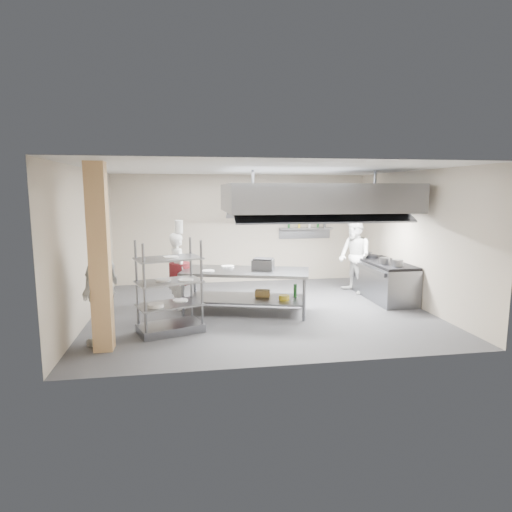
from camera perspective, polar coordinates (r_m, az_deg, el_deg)
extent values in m
plane|color=#38383A|center=(9.34, 0.59, -7.19)|extent=(7.00, 7.00, 0.00)
plane|color=silver|center=(8.99, 0.62, 11.52)|extent=(7.00, 7.00, 0.00)
plane|color=#B3A48E|center=(12.00, -1.85, 3.63)|extent=(7.00, 0.00, 7.00)
plane|color=#B3A48E|center=(9.13, -21.60, 1.44)|extent=(0.00, 6.00, 6.00)
plane|color=#B3A48E|center=(10.24, 20.31, 2.23)|extent=(0.00, 6.00, 6.00)
cube|color=tan|center=(7.16, -20.12, -0.31)|extent=(0.30, 0.30, 3.00)
cube|color=slate|center=(9.68, 7.88, 7.69)|extent=(4.00, 2.50, 0.60)
cube|color=white|center=(9.46, 2.59, 5.80)|extent=(1.60, 0.12, 0.04)
cube|color=white|center=(9.99, 12.81, 5.75)|extent=(1.60, 0.12, 0.04)
cube|color=slate|center=(12.20, 6.68, 3.67)|extent=(1.50, 0.28, 0.04)
cube|color=slate|center=(8.97, -1.38, -2.08)|extent=(2.82, 1.78, 0.06)
cube|color=slate|center=(9.09, -1.37, -5.67)|extent=(2.59, 1.62, 0.04)
cube|color=gray|center=(10.64, 16.71, -3.26)|extent=(0.80, 2.00, 0.84)
cube|color=black|center=(10.56, 16.82, -0.87)|extent=(0.78, 1.96, 0.06)
imported|color=white|center=(9.44, -10.32, -1.97)|extent=(0.55, 0.69, 1.66)
imported|color=silver|center=(10.98, 13.00, -0.05)|extent=(0.90, 1.04, 1.86)
imported|color=silver|center=(7.58, -19.98, -4.03)|extent=(0.73, 1.20, 1.91)
cube|color=slate|center=(9.01, 0.95, -1.14)|extent=(0.53, 0.47, 0.21)
cube|color=#9A653D|center=(9.17, 0.87, -4.98)|extent=(0.35, 0.29, 0.13)
cylinder|color=slate|center=(10.13, 16.77, -0.65)|extent=(0.22, 0.22, 0.15)
cylinder|color=white|center=(7.94, -11.42, -6.17)|extent=(0.28, 0.28, 0.05)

